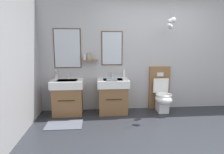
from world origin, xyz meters
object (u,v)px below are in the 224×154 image
at_px(folded_hand_towel, 112,80).
at_px(vanity_sink_right, 113,95).
at_px(soap_dispenser, 124,74).
at_px(toothbrush_cup, 56,76).
at_px(vanity_sink_left, 68,96).
at_px(toilet, 161,95).

bearing_deg(folded_hand_towel, vanity_sink_right, 75.88).
relative_size(vanity_sink_right, soap_dispenser, 3.67).
height_order(toothbrush_cup, folded_hand_towel, toothbrush_cup).
relative_size(vanity_sink_left, toilet, 0.75).
bearing_deg(vanity_sink_right, vanity_sink_left, 180.00).
bearing_deg(folded_hand_towel, toothbrush_cup, 164.20).
bearing_deg(vanity_sink_right, soap_dispenser, 35.28).
height_order(toothbrush_cup, soap_dispenser, soap_dispenser).
bearing_deg(soap_dispenser, toilet, -11.47).
bearing_deg(soap_dispenser, vanity_sink_right, -144.72).
distance_m(vanity_sink_left, soap_dispenser, 1.34).
distance_m(toilet, folded_hand_towel, 1.23).
height_order(toilet, toothbrush_cup, toilet).
xyz_separation_m(vanity_sink_right, toothbrush_cup, (-1.24, 0.18, 0.42)).
bearing_deg(toilet, vanity_sink_left, -179.47).
height_order(vanity_sink_right, folded_hand_towel, folded_hand_towel).
bearing_deg(vanity_sink_right, toilet, 0.99).
xyz_separation_m(vanity_sink_left, toilet, (2.09, 0.02, -0.02)).
xyz_separation_m(vanity_sink_right, toilet, (1.11, 0.02, -0.02)).
relative_size(vanity_sink_left, soap_dispenser, 3.67).
relative_size(vanity_sink_left, vanity_sink_right, 1.00).
distance_m(vanity_sink_right, toilet, 1.11).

